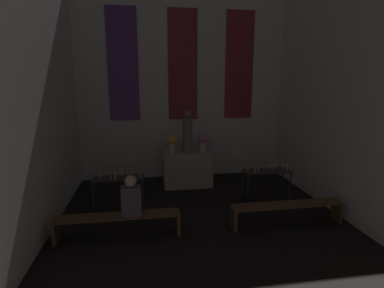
# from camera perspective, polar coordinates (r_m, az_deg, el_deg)

# --- Properties ---
(wall_back) EXTENTS (6.26, 0.16, 5.53)m
(wall_back) POSITION_cam_1_polar(r_m,az_deg,el_deg) (8.96, -1.81, 11.37)
(wall_back) COLOR silver
(wall_back) RESTS_ON ground_plane
(altar) EXTENTS (1.31, 0.64, 0.96)m
(altar) POSITION_cam_1_polar(r_m,az_deg,el_deg) (8.35, -0.86, -4.80)
(altar) COLOR #ADA38E
(altar) RESTS_ON ground_plane
(statue) EXTENTS (0.26, 0.26, 1.15)m
(statue) POSITION_cam_1_polar(r_m,az_deg,el_deg) (8.11, -0.88, 2.07)
(statue) COLOR slate
(statue) RESTS_ON altar
(flower_vase_left) EXTENTS (0.26, 0.26, 0.49)m
(flower_vase_left) POSITION_cam_1_polar(r_m,az_deg,el_deg) (8.11, -3.86, 0.29)
(flower_vase_left) COLOR beige
(flower_vase_left) RESTS_ON altar
(flower_vase_right) EXTENTS (0.26, 0.26, 0.49)m
(flower_vase_right) POSITION_cam_1_polar(r_m,az_deg,el_deg) (8.23, 2.07, 0.48)
(flower_vase_right) COLOR beige
(flower_vase_right) RESTS_ON altar
(candle_rack_left) EXTENTS (1.13, 0.45, 0.94)m
(candle_rack_left) POSITION_cam_1_polar(r_m,az_deg,el_deg) (7.01, -13.80, -7.05)
(candle_rack_left) COLOR #332D28
(candle_rack_left) RESTS_ON ground_plane
(candle_rack_right) EXTENTS (1.13, 0.45, 0.93)m
(candle_rack_right) POSITION_cam_1_polar(r_m,az_deg,el_deg) (7.56, 14.03, -5.66)
(candle_rack_right) COLOR #332D28
(candle_rack_right) RESTS_ON ground_plane
(pew_back_left) EXTENTS (2.30, 0.36, 0.45)m
(pew_back_left) POSITION_cam_1_polar(r_m,az_deg,el_deg) (5.93, -13.84, -14.03)
(pew_back_left) COLOR brown
(pew_back_left) RESTS_ON ground_plane
(pew_back_right) EXTENTS (2.30, 0.36, 0.45)m
(pew_back_right) POSITION_cam_1_polar(r_m,az_deg,el_deg) (6.53, 17.64, -11.72)
(pew_back_right) COLOR brown
(pew_back_right) RESTS_ON ground_plane
(person_seated) EXTENTS (0.36, 0.24, 0.77)m
(person_seated) POSITION_cam_1_polar(r_m,az_deg,el_deg) (5.72, -11.49, -9.91)
(person_seated) COLOR #564C56
(person_seated) RESTS_ON pew_back_left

